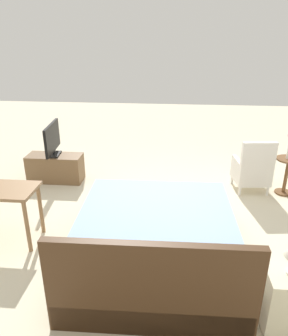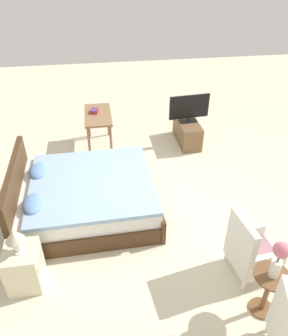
{
  "view_description": "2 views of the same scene",
  "coord_description": "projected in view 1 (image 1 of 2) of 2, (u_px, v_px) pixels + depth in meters",
  "views": [
    {
      "loc": [
        -0.04,
        4.2,
        2.5
      ],
      "look_at": [
        0.36,
        -0.08,
        0.7
      ],
      "focal_mm": 35.0,
      "sensor_mm": 36.0,
      "label": 1
    },
    {
      "loc": [
        -3.89,
        0.81,
        3.52
      ],
      "look_at": [
        0.01,
        0.2,
        0.81
      ],
      "focal_mm": 35.0,
      "sensor_mm": 36.0,
      "label": 2
    }
  ],
  "objects": [
    {
      "name": "side_table",
      "position": [
        287.0,
        172.0,
        5.33
      ],
      "size": [
        0.4,
        0.4,
        0.62
      ],
      "color": "brown",
      "rests_on": "ground_plane"
    },
    {
      "name": "nightstand",
      "position": [
        288.0,
        299.0,
        2.93
      ],
      "size": [
        0.44,
        0.41,
        0.57
      ],
      "color": "beige",
      "rests_on": "ground_plane"
    },
    {
      "name": "ground_plane",
      "position": [
        168.0,
        215.0,
        4.83
      ],
      "size": [
        16.0,
        16.0,
        0.0
      ],
      "primitive_type": "plane",
      "color": "beige"
    },
    {
      "name": "tv_stand",
      "position": [
        56.0,
        168.0,
        5.86
      ],
      "size": [
        0.96,
        0.4,
        0.49
      ],
      "color": "brown",
      "rests_on": "ground_plane"
    },
    {
      "name": "bed",
      "position": [
        155.0,
        242.0,
        3.7
      ],
      "size": [
        1.86,
        2.11,
        0.96
      ],
      "color": "#472D19",
      "rests_on": "ground_plane"
    },
    {
      "name": "armchair_by_window_right",
      "position": [
        252.0,
        170.0,
        5.41
      ],
      "size": [
        0.6,
        0.6,
        0.92
      ],
      "color": "white",
      "rests_on": "ground_plane"
    },
    {
      "name": "tv_flatscreen",
      "position": [
        52.0,
        139.0,
        5.65
      ],
      "size": [
        0.23,
        0.83,
        0.56
      ],
      "color": "black",
      "rests_on": "tv_stand"
    }
  ]
}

